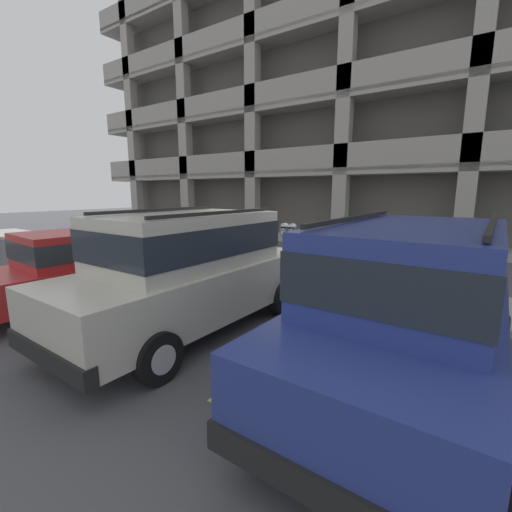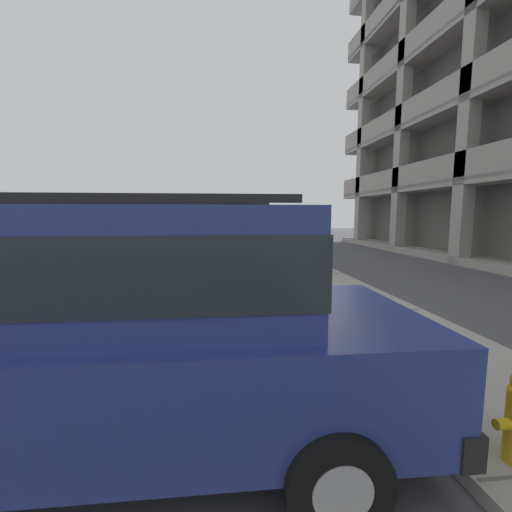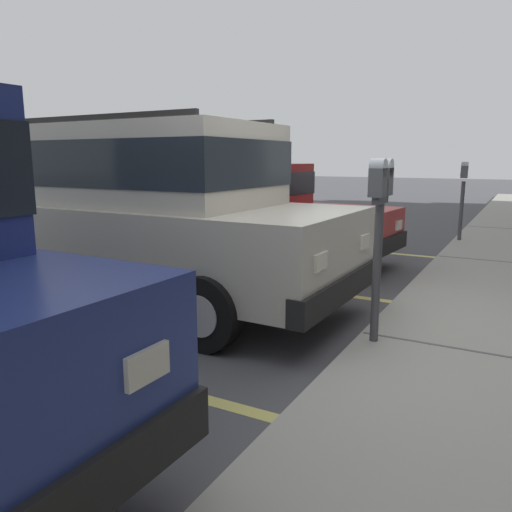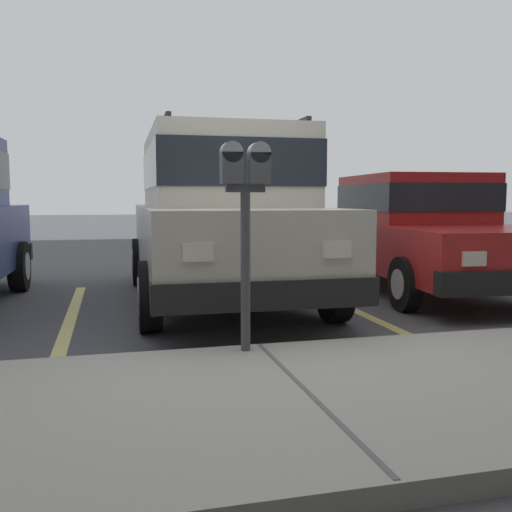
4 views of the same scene
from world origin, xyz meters
name	(u,v)px [view 2 (image 2 of 4)]	position (x,y,z in m)	size (l,w,h in m)	color
ground_plane	(299,322)	(0.00, 0.00, -0.05)	(80.00, 80.00, 0.10)	#4C4C51
sidewalk	(367,314)	(0.00, 1.30, 0.06)	(40.00, 2.20, 0.12)	#9E9B93
parking_stall_lines	(226,357)	(1.50, -1.40, 0.00)	(12.10, 4.80, 0.01)	#DBD16B
silver_suv	(165,262)	(-0.18, -2.40, 1.09)	(2.08, 4.81, 2.03)	beige
red_sedan	(172,257)	(-2.95, -2.61, 0.82)	(2.10, 4.61, 1.54)	red
dark_hatchback	(119,320)	(3.20, -2.28, 1.09)	(2.09, 4.82, 2.03)	navy
parking_meter_near	(322,253)	(0.14, 0.35, 1.24)	(0.35, 0.12, 1.50)	#47474C
parking_meter_far	(267,239)	(-5.85, 0.31, 1.07)	(0.15, 0.12, 1.44)	#47474C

